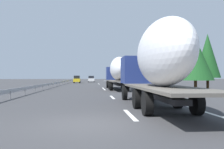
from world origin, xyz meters
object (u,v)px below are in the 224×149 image
object	(u,v)px
truck_lead	(118,71)
truck_trailing	(157,61)
road_sign	(123,74)
car_white_van	(91,79)
car_yellow_coupe	(77,79)

from	to	relation	value
truck_lead	truck_trailing	world-z (taller)	truck_trailing
road_sign	car_white_van	bearing A→B (deg)	15.56
truck_trailing	car_white_van	size ratio (longest dim) A/B	3.14
truck_trailing	road_sign	distance (m)	38.49
car_yellow_coupe	road_sign	world-z (taller)	road_sign
truck_lead	road_sign	world-z (taller)	truck_lead
road_sign	truck_lead	bearing A→B (deg)	170.76
car_white_van	road_sign	distance (m)	24.88
truck_lead	car_yellow_coupe	world-z (taller)	truck_lead
truck_trailing	car_yellow_coupe	world-z (taller)	truck_trailing
car_white_van	truck_lead	bearing A→B (deg)	-175.26
truck_lead	truck_trailing	distance (m)	19.32
truck_lead	car_yellow_coupe	size ratio (longest dim) A/B	3.05
truck_lead	road_sign	bearing A→B (deg)	-9.24
car_yellow_coupe	truck_lead	bearing A→B (deg)	-167.67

